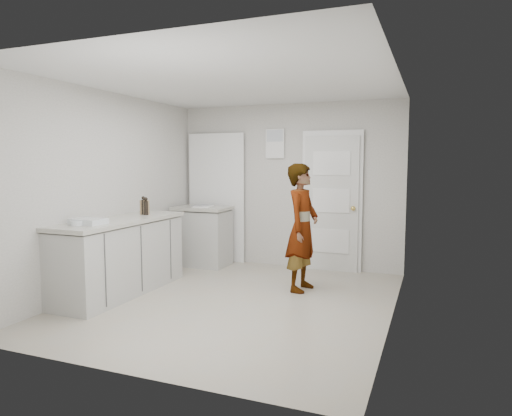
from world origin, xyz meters
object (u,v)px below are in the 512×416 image
at_px(oil_cruet_a, 146,207).
at_px(baking_dish, 88,222).
at_px(cake_mix_box, 145,207).
at_px(spice_jar, 146,212).
at_px(oil_cruet_b, 143,206).
at_px(person, 302,227).
at_px(egg_bowl, 77,223).

relative_size(oil_cruet_a, baking_dish, 0.63).
xyz_separation_m(cake_mix_box, spice_jar, (0.03, -0.02, -0.06)).
relative_size(spice_jar, oil_cruet_a, 0.32).
height_order(cake_mix_box, oil_cruet_b, oil_cruet_b).
xyz_separation_m(cake_mix_box, oil_cruet_a, (0.05, -0.05, 0.02)).
height_order(person, spice_jar, person).
distance_m(oil_cruet_b, egg_bowl, 1.18).
height_order(spice_jar, egg_bowl, spice_jar).
height_order(baking_dish, egg_bowl, baking_dish).
relative_size(person, cake_mix_box, 8.48).
bearing_deg(spice_jar, egg_bowl, -93.75).
bearing_deg(oil_cruet_a, baking_dish, -93.95).
height_order(oil_cruet_a, baking_dish, oil_cruet_a).
xyz_separation_m(spice_jar, baking_dish, (-0.04, -1.02, -0.01)).
bearing_deg(cake_mix_box, person, 13.48).
distance_m(cake_mix_box, egg_bowl, 1.18).
bearing_deg(oil_cruet_a, spice_jar, 133.31).
height_order(spice_jar, oil_cruet_b, oil_cruet_b).
bearing_deg(baking_dish, egg_bowl, -103.89).
height_order(person, cake_mix_box, person).
distance_m(spice_jar, egg_bowl, 1.16).
bearing_deg(oil_cruet_a, person, 14.10).
relative_size(person, baking_dish, 4.25).
relative_size(oil_cruet_b, egg_bowl, 1.73).
bearing_deg(egg_bowl, oil_cruet_b, 88.43).
relative_size(oil_cruet_b, baking_dish, 0.65).
bearing_deg(baking_dish, oil_cruet_a, 86.05).
relative_size(person, egg_bowl, 11.39).
xyz_separation_m(person, spice_jar, (-2.00, -0.47, 0.16)).
height_order(oil_cruet_a, egg_bowl, oil_cruet_a).
distance_m(oil_cruet_a, baking_dish, 1.00).
bearing_deg(baking_dish, spice_jar, 87.63).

